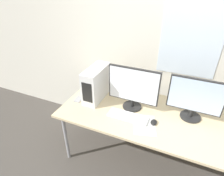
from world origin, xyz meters
The scene contains 9 objects.
wall_back centered at (0.00, 1.01, 1.35)m, with size 8.00×0.07×2.70m.
desk centered at (0.00, 0.44, 0.68)m, with size 2.22×0.88×0.72m.
pc_tower centered at (-0.81, 0.50, 0.91)m, with size 0.17×0.45×0.39m.
monitor_main centered at (-0.36, 0.49, 0.98)m, with size 0.55×0.21×0.49m.
monitor_right_near centered at (0.26, 0.56, 0.96)m, with size 0.53×0.21×0.46m.
keyboard centered at (-0.34, 0.30, 0.73)m, with size 0.43×0.15×0.02m.
mouse centered at (-0.07, 0.31, 0.73)m, with size 0.06×0.09×0.03m.
cell_phone centered at (-1.00, 0.37, 0.72)m, with size 0.09×0.13×0.01m.
paper_sheet_left centered at (-0.15, 0.25, 0.72)m, with size 0.29×0.34×0.00m.
Camera 1 is at (0.11, -1.18, 2.01)m, focal length 30.00 mm.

